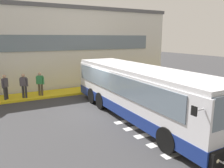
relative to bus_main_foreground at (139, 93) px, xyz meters
name	(u,v)px	position (x,y,z in m)	size (l,w,h in m)	color
ground_plane	(99,109)	(-1.34, 2.19, -1.34)	(80.00, 90.00, 0.02)	#353538
bay_paint_stripes	(174,128)	(0.66, -2.01, -1.33)	(4.40, 3.96, 0.01)	silver
terminal_building	(45,46)	(-2.02, 13.77, 2.03)	(21.17, 13.80, 6.74)	silver
boarding_curb	(74,91)	(-1.34, 6.99, -1.26)	(23.37, 2.00, 0.15)	yellow
bus_main_foreground	(139,93)	(0.00, 0.00, 0.00)	(3.05, 11.35, 2.70)	silver
passenger_near_column	(5,86)	(-6.14, 6.58, -0.25)	(0.41, 0.47, 1.68)	#2D2D33
passenger_by_doorway	(24,85)	(-5.00, 6.41, -0.25)	(0.51, 0.39, 1.68)	#2D2D33
passenger_at_curb_edge	(40,83)	(-3.90, 6.55, -0.25)	(0.51, 0.39, 1.68)	#4C4233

